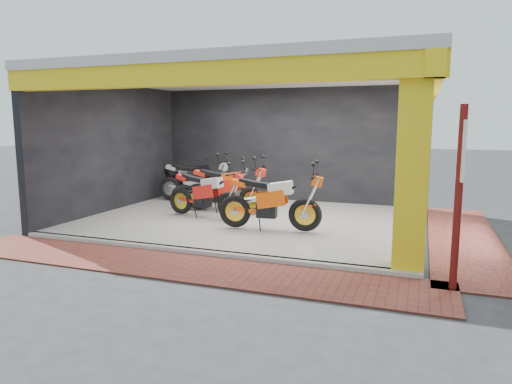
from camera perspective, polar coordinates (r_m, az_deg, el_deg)
ground at (r=9.58m, az=-4.60°, el=-6.18°), size 80.00×80.00×0.00m
showroom_floor at (r=11.37m, az=-0.39°, el=-3.56°), size 8.00×6.00×0.10m
showroom_ceiling at (r=11.18m, az=-0.41°, el=14.53°), size 8.40×6.40×0.20m
back_wall at (r=14.08m, az=4.03°, el=5.73°), size 8.20×0.20×3.50m
left_wall at (r=13.15m, az=-17.47°, el=5.17°), size 0.20×6.20×3.50m
corner_column at (r=7.70m, az=18.99°, el=3.02°), size 0.50×0.50×3.50m
header_beam_front at (r=8.42m, az=-7.79°, el=14.39°), size 8.40×0.30×0.40m
header_beam_right at (r=10.46m, az=21.15°, el=12.74°), size 0.30×6.40×0.40m
floor_kerb at (r=8.69m, az=-7.42°, el=-7.43°), size 8.00×0.20×0.10m
paver_front at (r=8.04m, az=-10.01°, el=-9.06°), size 9.00×1.40×0.03m
paver_right at (r=10.73m, az=24.49°, el=-5.25°), size 1.40×7.00×0.03m
signpost at (r=7.09m, az=24.02°, el=0.10°), size 0.11×0.38×2.70m
moto_hero at (r=9.80m, az=6.19°, el=-0.83°), size 2.51×1.13×1.49m
moto_row_a at (r=10.98m, az=-3.32°, el=-0.03°), size 2.39×1.19×1.40m
moto_row_b at (r=12.58m, az=-2.44°, el=1.01°), size 2.39×1.73×1.37m
moto_row_c at (r=11.73m, az=-0.52°, el=0.70°), size 2.40×0.90×1.47m
moto_row_d at (r=13.45m, az=-4.99°, el=1.64°), size 2.40×0.94×1.45m
moto_row_e at (r=14.65m, az=-7.26°, el=1.68°), size 1.99×0.78×1.21m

